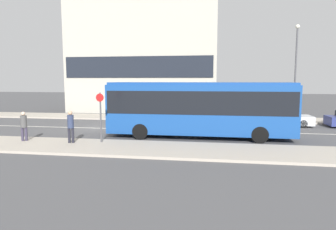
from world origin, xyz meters
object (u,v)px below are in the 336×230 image
at_px(city_bus, 199,106).
at_px(parked_car_0, 282,118).
at_px(pedestrian_down_pavement, 71,125).
at_px(pedestrian_near_stop, 24,124).
at_px(street_lamp, 296,64).
at_px(bus_stop_sign, 101,114).

distance_m(city_bus, parked_car_0, 8.52).
relative_size(city_bus, pedestrian_down_pavement, 6.37).
relative_size(pedestrian_near_stop, street_lamp, 0.21).
height_order(pedestrian_near_stop, pedestrian_down_pavement, pedestrian_down_pavement).
relative_size(parked_car_0, pedestrian_down_pavement, 2.47).
bearing_deg(pedestrian_near_stop, pedestrian_down_pavement, -20.01).
height_order(pedestrian_near_stop, street_lamp, street_lamp).
distance_m(pedestrian_down_pavement, street_lamp, 18.78).
bearing_deg(pedestrian_down_pavement, parked_car_0, 27.46).
xyz_separation_m(pedestrian_near_stop, pedestrian_down_pavement, (2.89, -0.10, 0.07)).
height_order(city_bus, bus_stop_sign, city_bus).
bearing_deg(street_lamp, city_bus, -133.04).
height_order(parked_car_0, bus_stop_sign, bus_stop_sign).
bearing_deg(pedestrian_down_pavement, city_bus, 18.35).
distance_m(city_bus, bus_stop_sign, 6.04).
relative_size(city_bus, street_lamp, 1.42).
xyz_separation_m(pedestrian_down_pavement, bus_stop_sign, (1.58, 0.40, 0.60)).
height_order(pedestrian_near_stop, bus_stop_sign, bus_stop_sign).
bearing_deg(street_lamp, pedestrian_near_stop, -146.80).
bearing_deg(street_lamp, bus_stop_sign, -139.34).
xyz_separation_m(bus_stop_sign, street_lamp, (12.84, 11.03, 3.17)).
relative_size(pedestrian_down_pavement, bus_stop_sign, 0.64).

